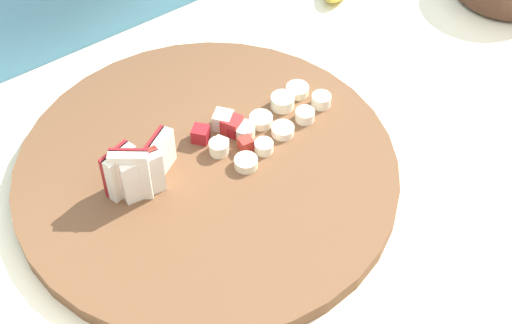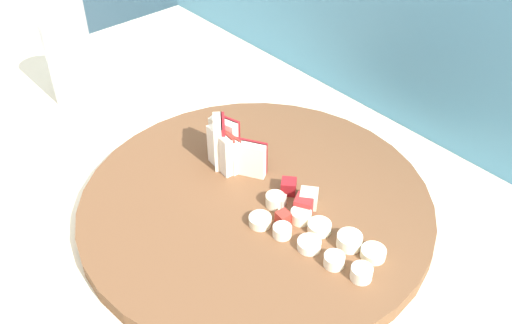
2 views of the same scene
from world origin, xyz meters
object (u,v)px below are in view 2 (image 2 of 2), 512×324
Objects in this scene: apple_wedge_fan at (228,147)px; banana_slice_rows at (318,236)px; cutting_board at (256,204)px; apple_dice_pile at (298,201)px; small_jar at (69,62)px.

banana_slice_rows is at bearing -3.15° from apple_wedge_fan.
cutting_board is 2.61× the size of banana_slice_rows.
cutting_board is 4.72× the size of apple_wedge_fan.
apple_dice_pile is 0.40× the size of banana_slice_rows.
apple_wedge_fan is 1.39× the size of apple_dice_pile.
small_jar is at bearing -170.07° from apple_dice_pile.
cutting_board is at bearing -175.89° from banana_slice_rows.
banana_slice_rows is at bearing 6.31° from small_jar.
small_jar is (-0.32, -0.07, 0.02)m from apple_wedge_fan.
small_jar is (-0.50, -0.06, 0.04)m from banana_slice_rows.
apple_dice_pile is 0.06m from banana_slice_rows.
small_jar is (-0.40, -0.05, 0.06)m from cutting_board.
small_jar reaches higher than apple_wedge_fan.
banana_slice_rows is (0.10, 0.01, 0.02)m from cutting_board.
cutting_board is 3.25× the size of small_jar.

